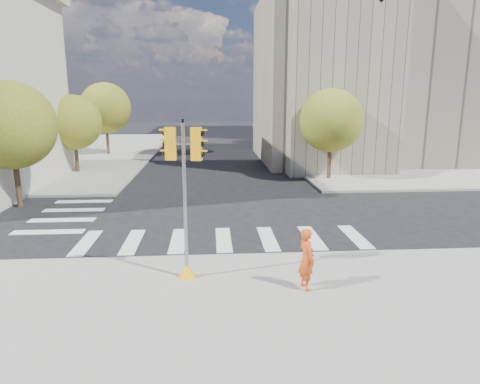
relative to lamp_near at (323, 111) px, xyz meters
name	(u,v)px	position (x,y,z in m)	size (l,w,h in m)	color
ground	(224,225)	(-8.00, -14.00, -4.58)	(160.00, 160.00, 0.00)	black
sidewalk_far_right	(403,149)	(12.00, 12.00, -4.50)	(28.00, 40.00, 0.15)	gray
sidewalk_far_left	(17,153)	(-28.00, 12.00, -4.50)	(28.00, 40.00, 0.15)	gray
civic_building	(395,77)	(7.59, 5.12, 2.68)	(26.00, 16.00, 19.39)	gray
office_tower	(374,26)	(14.00, 28.00, 10.42)	(20.00, 18.00, 30.00)	#9EA0A3
tree_lw_near	(11,125)	(-18.50, -10.00, -0.38)	(4.40, 4.40, 6.41)	#382616
tree_lw_mid	(74,122)	(-18.50, 0.00, -0.82)	(4.00, 4.00, 5.77)	#382616
tree_lw_far	(105,108)	(-18.50, 10.00, -0.04)	(4.80, 4.80, 6.95)	#382616
tree_re_near	(331,121)	(-0.50, -4.00, -0.53)	(4.20, 4.20, 6.16)	#382616
tree_re_mid	(296,110)	(-0.50, 8.00, -0.23)	(4.60, 4.60, 6.66)	#382616
tree_re_far	(276,111)	(-0.50, 20.00, -0.71)	(4.00, 4.00, 5.88)	#382616
lamp_near	(323,111)	(0.00, 0.00, 0.00)	(0.35, 0.18, 8.11)	black
lamp_far	(289,106)	(0.00, 14.00, 0.00)	(0.35, 0.18, 8.11)	black
traffic_signal	(185,213)	(-9.35, -19.91, -2.36)	(1.08, 0.56, 4.84)	#FFA70D
photographer	(306,259)	(-5.87, -20.93, -3.52)	(0.66, 0.43, 1.82)	#E24815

